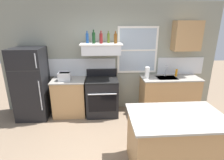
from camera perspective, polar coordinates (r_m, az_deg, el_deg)
The scene contains 17 objects.
back_wall at distance 4.48m, azimuth 0.17°, elevation 7.17°, with size 5.40×0.11×2.70m.
refrigerator at distance 4.53m, azimuth -24.66°, elevation -1.14°, with size 0.70×0.72×1.67m.
counter_left_of_stove at distance 4.48m, azimuth -13.52°, elevation -5.33°, with size 0.79×0.63×0.91m.
toaster at distance 4.24m, azimuth -15.12°, elevation 1.13°, with size 0.30×0.20×0.19m.
stove_range at distance 4.38m, azimuth -3.20°, elevation -5.29°, with size 0.76×0.69×1.09m.
range_hood_shelf at distance 4.16m, azimuth -3.50°, elevation 10.09°, with size 0.96×0.52×0.24m.
bottle_blue_liqueur at distance 4.19m, azimuth -8.04°, elevation 13.31°, with size 0.07×0.07×0.28m.
bottle_dark_green_wine at distance 4.11m, azimuth -5.94°, elevation 13.46°, with size 0.07×0.07×0.31m.
bottle_red_label_wine at distance 4.10m, azimuth -3.57°, elevation 13.36°, with size 0.07×0.07×0.28m.
bottle_olive_oil_square at distance 4.16m, azimuth -1.15°, elevation 13.42°, with size 0.06×0.06×0.28m.
bottle_amber_wine at distance 4.10m, azimuth 1.16°, elevation 13.33°, with size 0.07×0.07×0.27m.
counter_right_with_sink at distance 4.74m, azimuth 17.87°, elevation -4.41°, with size 1.43×0.63×0.91m.
sink_faucet at distance 4.60m, azimuth 17.03°, elevation 3.24°, with size 0.03×0.17×0.28m.
paper_towel_roll at distance 4.37m, azimuth 11.29°, elevation 2.39°, with size 0.11×0.11×0.27m, color white.
dish_soap_bottle at distance 4.73m, azimuth 20.10°, elevation 2.26°, with size 0.06×0.06×0.18m, color orange.
kitchen_island at distance 3.02m, azimuth 19.42°, elevation -18.31°, with size 1.40×0.90×0.91m.
upper_cabinet_right at distance 4.69m, azimuth 23.06°, elevation 13.03°, with size 0.64×0.32×0.70m.
Camera 1 is at (-0.27, -2.16, 2.20)m, focal length 28.22 mm.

